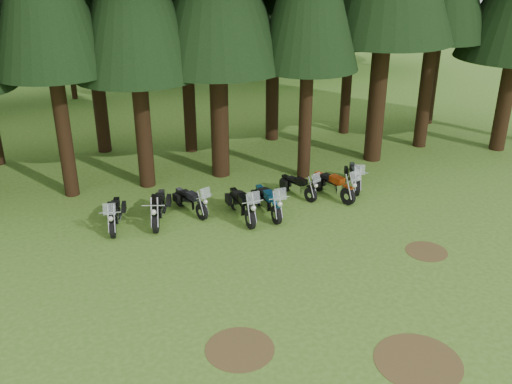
% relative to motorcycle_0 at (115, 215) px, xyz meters
% --- Properties ---
extents(ground, '(120.00, 120.00, 0.00)m').
position_rel_motorcycle_0_xyz_m(ground, '(5.02, -5.96, -0.48)').
color(ground, '#3E6B1C').
rests_on(ground, ground).
extents(decid_3, '(6.12, 5.95, 7.65)m').
position_rel_motorcycle_0_xyz_m(decid_3, '(0.31, 19.17, 4.03)').
color(decid_3, '#321F10').
rests_on(decid_3, ground).
extents(decid_4, '(5.93, 5.76, 7.41)m').
position_rel_motorcycle_0_xyz_m(decid_4, '(6.60, 20.36, 3.89)').
color(decid_4, '#321F10').
rests_on(decid_4, ground).
extents(decid_6, '(7.06, 6.86, 8.82)m').
position_rel_motorcycle_0_xyz_m(decid_6, '(19.88, 21.05, 4.72)').
color(decid_6, '#321F10').
rests_on(decid_6, ground).
extents(dirt_patch_0, '(1.80, 1.80, 0.01)m').
position_rel_motorcycle_0_xyz_m(dirt_patch_0, '(2.02, -7.96, -0.48)').
color(dirt_patch_0, '#4C3D1E').
rests_on(dirt_patch_0, ground).
extents(dirt_patch_1, '(1.40, 1.40, 0.01)m').
position_rel_motorcycle_0_xyz_m(dirt_patch_1, '(9.52, -5.46, -0.48)').
color(dirt_patch_1, '#4C3D1E').
rests_on(dirt_patch_1, ground).
extents(dirt_patch_2, '(2.20, 2.20, 0.01)m').
position_rel_motorcycle_0_xyz_m(dirt_patch_2, '(6.02, -9.96, -0.48)').
color(dirt_patch_2, '#4C3D1E').
rests_on(dirt_patch_2, ground).
extents(motorcycle_0, '(0.81, 2.29, 1.45)m').
position_rel_motorcycle_0_xyz_m(motorcycle_0, '(0.00, 0.00, 0.00)').
color(motorcycle_0, black).
rests_on(motorcycle_0, ground).
extents(motorcycle_1, '(0.95, 2.38, 1.00)m').
position_rel_motorcycle_0_xyz_m(motorcycle_1, '(1.59, -0.09, 0.03)').
color(motorcycle_1, black).
rests_on(motorcycle_1, ground).
extents(motorcycle_2, '(0.95, 2.15, 1.38)m').
position_rel_motorcycle_0_xyz_m(motorcycle_2, '(2.87, 0.19, -0.02)').
color(motorcycle_2, black).
rests_on(motorcycle_2, ground).
extents(motorcycle_3, '(0.47, 2.50, 1.58)m').
position_rel_motorcycle_0_xyz_m(motorcycle_3, '(4.53, -0.96, 0.04)').
color(motorcycle_3, black).
rests_on(motorcycle_3, ground).
extents(motorcycle_4, '(0.46, 2.44, 1.54)m').
position_rel_motorcycle_0_xyz_m(motorcycle_4, '(5.57, -0.96, 0.03)').
color(motorcycle_4, black).
rests_on(motorcycle_4, ground).
extents(motorcycle_5, '(0.99, 2.02, 1.31)m').
position_rel_motorcycle_0_xyz_m(motorcycle_5, '(7.32, 0.13, -0.05)').
color(motorcycle_5, black).
rests_on(motorcycle_5, ground).
extents(motorcycle_6, '(0.98, 2.41, 1.53)m').
position_rel_motorcycle_0_xyz_m(motorcycle_6, '(8.60, -0.46, 0.03)').
color(motorcycle_6, black).
rests_on(motorcycle_6, ground).
extents(motorcycle_7, '(1.10, 2.22, 1.44)m').
position_rel_motorcycle_0_xyz_m(motorcycle_7, '(9.90, 0.13, -0.00)').
color(motorcycle_7, black).
rests_on(motorcycle_7, ground).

